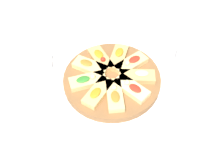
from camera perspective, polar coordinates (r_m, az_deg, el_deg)
ground_plane at (r=0.85m, az=-0.00°, el=-1.36°), size 3.00×3.00×0.00m
serving_board at (r=0.84m, az=-0.00°, el=-0.89°), size 0.31×0.31×0.02m
focaccia_slice_0 at (r=0.83m, az=5.52°, el=-0.08°), size 0.12×0.05×0.03m
focaccia_slice_1 at (r=0.86m, az=4.17°, el=2.52°), size 0.11×0.11×0.03m
focaccia_slice_2 at (r=0.88m, az=1.38°, el=3.86°), size 0.07×0.12×0.03m
focaccia_slice_3 at (r=0.87m, az=-2.47°, el=3.54°), size 0.10×0.12×0.03m
focaccia_slice_4 at (r=0.85m, az=-4.81°, el=1.85°), size 0.12×0.08×0.03m
focaccia_slice_5 at (r=0.81m, az=-5.31°, el=-1.22°), size 0.12×0.09×0.03m
focaccia_slice_6 at (r=0.79m, az=-3.03°, el=-3.75°), size 0.09×0.12×0.03m
focaccia_slice_7 at (r=0.78m, az=0.60°, el=-4.36°), size 0.07×0.12×0.03m
focaccia_slice_8 at (r=0.80m, az=4.23°, el=-2.85°), size 0.12×0.11×0.03m
plate_right at (r=0.95m, az=-19.88°, el=2.25°), size 0.24×0.24×0.02m
water_glass at (r=0.90m, az=15.75°, el=3.80°), size 0.06×0.06×0.09m
napkin_stack at (r=1.09m, az=4.72°, el=12.27°), size 0.14×0.13×0.00m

